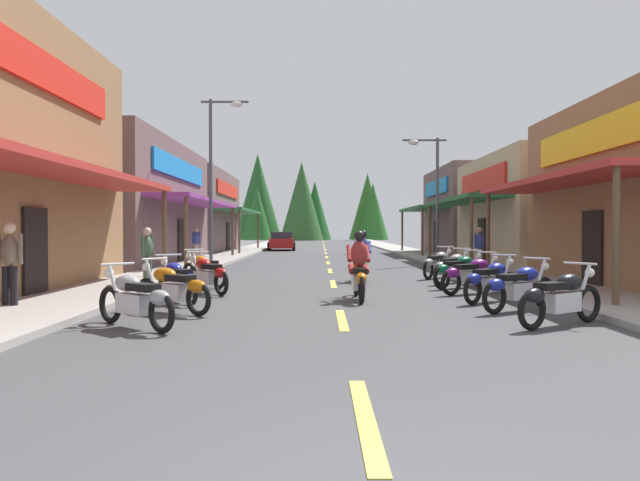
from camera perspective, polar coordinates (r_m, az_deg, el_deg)
ground at (r=37.91m, az=0.74°, el=-1.40°), size 9.06×99.96×0.10m
sidewalk_left at (r=38.28m, az=-7.91°, el=-1.22°), size 2.46×99.96×0.12m
sidewalk_right at (r=38.40m, az=9.37°, el=-1.21°), size 2.46×99.96×0.12m
centerline_dashes at (r=42.30m, az=0.68°, el=-1.06°), size 0.16×77.94×0.01m
storefront_left_middle at (r=29.41m, az=-19.76°, el=3.44°), size 8.67×13.37×5.66m
storefront_left_far at (r=42.98m, az=-13.73°, el=2.69°), size 9.29×12.57×5.63m
storefront_right_middle at (r=28.83m, az=23.26°, el=2.70°), size 9.74×9.81×4.89m
storefront_right_far at (r=38.59m, az=16.48°, el=2.71°), size 8.79×9.42×5.42m
streetlamp_left at (r=24.90m, az=-9.83°, el=7.67°), size 1.98×0.30×6.99m
streetlamp_right at (r=27.06m, az=10.88°, el=5.66°), size 1.98×0.30×5.73m
motorcycle_parked_right_0 at (r=10.43m, az=22.50°, el=-5.09°), size 1.85×1.24×1.04m
motorcycle_parked_right_1 at (r=12.04m, az=18.97°, el=-4.24°), size 1.84×1.27×1.04m
motorcycle_parked_right_2 at (r=13.36m, az=16.47°, el=-3.71°), size 1.64×1.53×1.04m
motorcycle_parked_right_3 at (r=14.96m, az=14.77°, el=-3.19°), size 1.88×1.20×1.04m
motorcycle_parked_right_4 at (r=16.34m, az=13.60°, el=-2.82°), size 1.77×1.36×1.04m
motorcycle_parked_right_5 at (r=17.70m, az=12.97°, el=-2.52°), size 1.51×1.66×1.04m
motorcycle_parked_right_6 at (r=19.44m, az=11.60°, el=-2.19°), size 1.37×1.77×1.04m
motorcycle_parked_left_0 at (r=9.90m, az=-17.35°, el=-5.37°), size 1.68×1.48×1.04m
motorcycle_parked_left_1 at (r=11.54m, az=-13.98°, el=-4.44°), size 1.78×1.35×1.04m
motorcycle_parked_left_2 at (r=13.19m, az=-13.52°, el=-3.75°), size 1.32×1.80×1.04m
motorcycle_parked_left_3 at (r=14.87m, az=-10.74°, el=-3.19°), size 1.39×1.76×1.04m
motorcycle_parked_left_4 at (r=16.57m, az=-11.05°, el=-2.76°), size 1.56×1.60×1.04m
rider_cruising_lead at (r=13.24m, az=3.96°, el=-2.98°), size 0.60×2.14×1.57m
rider_cruising_trailing at (r=17.97m, az=4.37°, el=-1.91°), size 0.60×2.14×1.57m
pedestrian_by_shop at (r=12.87m, az=-27.79°, el=-1.60°), size 0.56×0.33×1.75m
pedestrian_browsing at (r=16.93m, az=-16.28°, el=-1.13°), size 0.34×0.55×1.65m
pedestrian_waiting at (r=29.66m, az=-11.79°, el=-0.10°), size 0.40×0.51×1.70m
pedestrian_strolling at (r=22.72m, az=15.40°, el=-0.51°), size 0.47×0.42×1.68m
parked_car_curbside at (r=44.83m, az=-3.60°, el=-0.07°), size 2.26×4.39×1.40m
treeline_backdrop at (r=89.59m, az=-1.58°, el=3.57°), size 23.84×12.78×13.29m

